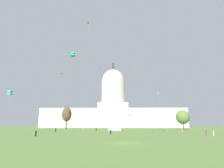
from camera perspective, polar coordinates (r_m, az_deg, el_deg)
name	(u,v)px	position (r m, az deg, el deg)	size (l,w,h in m)	color
ground_plane	(124,143)	(32.32, 3.57, -16.71)	(800.00, 800.00, 0.00)	olive
capitol_building	(113,109)	(197.00, 0.32, -7.27)	(140.09, 23.32, 65.54)	silver
event_tent	(115,125)	(99.93, 0.79, -11.87)	(6.40, 6.60, 5.00)	white
tree_west_mid	(67,114)	(135.03, -12.95, -8.54)	(7.87, 7.38, 14.37)	brown
tree_east_mid	(183,117)	(130.41, 19.77, -9.01)	(8.97, 9.27, 11.67)	brown
person_olive_near_tent	(154,131)	(74.23, 12.04, -13.09)	(0.50, 0.50, 1.56)	olive
person_purple_front_left	(206,133)	(56.33, 25.62, -12.72)	(0.45, 0.45, 1.57)	#703D93
person_teal_aisle_center	(164,130)	(84.19, 14.74, -12.77)	(0.52, 0.52, 1.52)	#1E757A
person_grey_deep_crowd	(84,130)	(87.44, -8.13, -12.98)	(0.57, 0.57, 1.56)	gray
person_maroon_back_right	(96,129)	(89.52, -4.58, -12.97)	(0.67, 0.67, 1.73)	maroon
person_black_mid_right	(56,130)	(83.01, -15.98, -12.65)	(0.47, 0.47, 1.75)	black
person_tan_back_left	(154,129)	(91.33, 12.12, -12.73)	(0.45, 0.45, 1.64)	tan
person_tan_near_tree_west	(213,133)	(58.62, 27.29, -12.55)	(0.54, 0.54, 1.51)	tan
person_orange_near_tree_east	(182,130)	(84.08, 19.47, -12.42)	(0.47, 0.47, 1.74)	orange
person_black_mid_left	(111,132)	(63.45, -0.40, -13.62)	(0.55, 0.55, 1.54)	black
person_black_edge_east	(36,133)	(54.41, -21.17, -13.17)	(0.51, 0.51, 1.55)	black
person_grey_front_right	(182,131)	(76.90, 19.62, -12.63)	(0.45, 0.45, 1.54)	gray
kite_cyan_low	(10,93)	(66.65, -27.38, -2.23)	(1.40, 1.35, 3.84)	#33BCDB
kite_violet_low	(66,106)	(127.77, -13.25, -6.22)	(0.91, 0.93, 2.57)	purple
kite_black_high	(101,67)	(173.83, -3.26, 4.92)	(1.24, 1.37, 3.41)	black
kite_gold_low	(97,114)	(175.16, -4.50, -8.61)	(1.78, 0.77, 3.47)	gold
kite_yellow_high	(65,55)	(120.83, -13.46, 8.06)	(1.21, 1.08, 3.10)	yellow
kite_orange_mid	(89,25)	(66.70, -6.56, 16.67)	(1.06, 1.57, 2.83)	orange
kite_turquoise_mid	(73,54)	(64.72, -11.19, 8.38)	(1.13, 1.22, 1.46)	teal
kite_pink_mid	(158,94)	(121.13, 13.20, -2.84)	(0.63, 0.62, 3.22)	pink
kite_white_high	(133,69)	(153.85, 6.05, 4.30)	(1.31, 1.54, 3.13)	white
kite_magenta_low	(129,115)	(154.71, 5.08, -8.98)	(1.25, 1.20, 1.30)	#D1339E
kite_lime_mid	(62,74)	(85.26, -14.23, 2.87)	(1.56, 1.41, 0.27)	#8CD133
kite_green_mid	(160,103)	(175.42, 13.67, -5.44)	(1.05, 0.48, 3.64)	green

